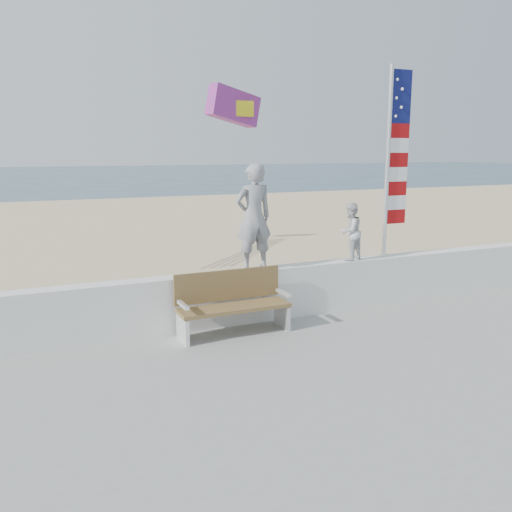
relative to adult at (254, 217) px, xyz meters
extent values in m
plane|color=#2C4759|center=(-0.25, -2.00, -1.97)|extent=(220.00, 220.00, 0.00)
cube|color=beige|center=(-0.25, 7.00, -1.93)|extent=(90.00, 40.00, 0.08)
cube|color=white|center=(-0.25, 0.00, -1.34)|extent=(30.00, 0.35, 0.90)
imported|color=gray|center=(0.00, 0.00, 0.00)|extent=(0.66, 0.45, 1.78)
imported|color=silver|center=(1.93, 0.00, -0.36)|extent=(0.63, 0.57, 1.06)
cube|color=olive|center=(-0.58, -0.55, -1.35)|extent=(1.80, 0.50, 0.06)
cube|color=brown|center=(-0.58, -0.28, -1.04)|extent=(1.80, 0.05, 0.50)
cube|color=white|center=(-1.43, -0.55, -1.59)|extent=(0.06, 0.50, 0.40)
cube|color=white|center=(-1.43, -0.60, -1.19)|extent=(0.06, 0.45, 0.05)
cube|color=silver|center=(0.27, -0.55, -1.59)|extent=(0.06, 0.50, 0.40)
cube|color=white|center=(0.27, -0.60, -1.19)|extent=(0.06, 0.45, 0.05)
cylinder|color=silver|center=(2.71, 0.00, 0.86)|extent=(0.08, 0.08, 3.50)
cube|color=#0F1451|center=(2.95, 0.00, 2.06)|extent=(0.44, 0.02, 0.95)
cube|color=#9E0A0C|center=(2.95, 0.00, -0.14)|extent=(0.44, 0.02, 0.26)
cube|color=white|center=(2.95, 0.00, 0.13)|extent=(0.44, 0.02, 0.26)
cube|color=#9E0A0C|center=(2.95, 0.00, 0.39)|extent=(0.44, 0.02, 0.26)
cube|color=white|center=(2.95, 0.00, 0.66)|extent=(0.44, 0.02, 0.26)
cube|color=#9E0A0C|center=(2.95, 0.00, 0.92)|extent=(0.44, 0.02, 0.26)
cube|color=white|center=(2.95, 0.00, 1.19)|extent=(0.44, 0.02, 0.26)
cube|color=#9E0A0C|center=(2.95, 0.00, 1.45)|extent=(0.44, 0.02, 0.26)
sphere|color=white|center=(2.83, -0.02, 1.71)|extent=(0.06, 0.06, 0.06)
sphere|color=white|center=(2.95, -0.02, 1.87)|extent=(0.06, 0.06, 0.06)
sphere|color=white|center=(2.83, -0.02, 2.03)|extent=(0.06, 0.06, 0.06)
sphere|color=white|center=(2.95, -0.02, 2.19)|extent=(0.06, 0.06, 0.06)
sphere|color=white|center=(2.83, -0.02, 2.35)|extent=(0.06, 0.06, 0.06)
cube|color=red|center=(0.21, 1.37, 1.90)|extent=(1.14, 0.55, 0.76)
cube|color=yellow|center=(0.36, 1.37, 1.85)|extent=(0.39, 0.29, 0.28)
camera|label=1|loc=(-3.68, -8.20, 1.09)|focal=38.00mm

